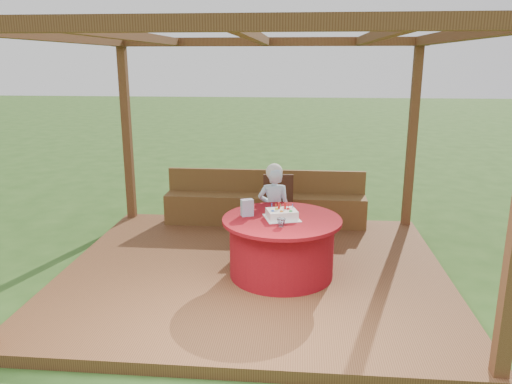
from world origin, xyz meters
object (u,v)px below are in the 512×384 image
(gift_bag, at_px, (247,208))
(chair, at_px, (278,204))
(table, at_px, (282,246))
(birthday_cake, at_px, (282,214))
(elderly_woman, at_px, (274,207))
(drinking_glass, at_px, (281,222))
(bench, at_px, (265,207))

(gift_bag, bearing_deg, chair, 54.18)
(table, bearing_deg, birthday_cake, 153.96)
(table, bearing_deg, elderly_woman, 100.25)
(chair, relative_size, drinking_glass, 9.15)
(birthday_cake, bearing_deg, chair, 94.31)
(chair, distance_m, drinking_glass, 1.60)
(gift_bag, relative_size, drinking_glass, 2.03)
(birthday_cake, relative_size, drinking_glass, 4.83)
(bench, height_order, birthday_cake, birthday_cake)
(chair, xyz_separation_m, gift_bag, (-0.30, -1.23, 0.30))
(table, distance_m, gift_bag, 0.59)
(birthday_cake, distance_m, drinking_glass, 0.29)
(table, distance_m, elderly_woman, 0.77)
(elderly_woman, bearing_deg, table, -79.75)
(elderly_woman, height_order, drinking_glass, elderly_woman)
(birthday_cake, bearing_deg, bench, 100.00)
(chair, height_order, birthday_cake, chair)
(table, bearing_deg, drinking_glass, -89.48)
(chair, xyz_separation_m, elderly_woman, (-0.03, -0.57, 0.12))
(table, bearing_deg, gift_bag, 171.39)
(chair, xyz_separation_m, drinking_glass, (0.10, -1.58, 0.25))
(bench, distance_m, table, 1.89)
(bench, relative_size, gift_bag, 15.60)
(gift_bag, xyz_separation_m, drinking_glass, (0.40, -0.35, -0.05))
(chair, bearing_deg, birthday_cake, -85.69)
(drinking_glass, bearing_deg, bench, 98.82)
(table, bearing_deg, bench, 100.07)
(table, xyz_separation_m, gift_bag, (-0.40, 0.06, 0.43))
(bench, distance_m, chair, 0.64)
(bench, distance_m, birthday_cake, 1.94)
(table, distance_m, birthday_cake, 0.39)
(drinking_glass, bearing_deg, table, 90.52)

